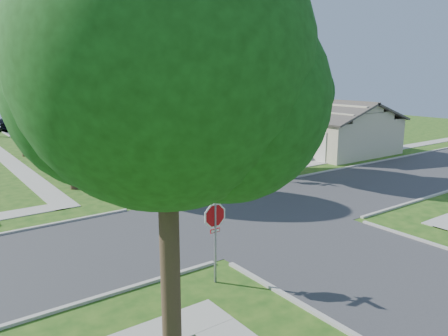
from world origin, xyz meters
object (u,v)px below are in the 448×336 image
Objects in this scene: tree_w_near at (67,77)px; tree_ne_corner at (282,85)px; car_driveway at (289,149)px; house_ne_near at (308,130)px; car_curb_west at (2,124)px; stop_sign_ne at (254,147)px; stop_sign_sw at (215,219)px; tree_sw_corner at (167,75)px; tree_e_far at (85,76)px; tree_e_mid at (135,73)px; tree_e_near at (214,83)px; house_ne_far at (196,114)px; car_curb_east at (101,132)px; tree_w_mid at (18,70)px.

tree_w_near is 12.02m from tree_ne_corner.
house_ne_near is at bearing -69.84° from car_driveway.
car_curb_west is at bearing 124.15° from house_ne_near.
stop_sign_ne is 35.51m from car_curb_west.
tree_sw_corner reaches higher than stop_sign_sw.
tree_sw_corner is at bearing -106.56° from tree_e_far.
tree_ne_corner is 1.88× the size of car_curb_west.
tree_e_mid is 2.28× the size of car_driveway.
tree_w_near reaches higher than stop_sign_ne.
tree_e_near is 9.41m from tree_w_near.
tree_sw_corner reaches higher than tree_e_near.
tree_e_near is 0.90× the size of tree_e_mid.
tree_e_far is 26.72m from car_driveway.
house_ne_far is at bearing 60.65° from tree_e_near.
car_curb_east is (-12.79, -3.14, -0.82)m from house_ne_far.
stop_sign_sw is 0.31× the size of tree_sw_corner.
car_curb_east is at bearing -100.79° from tree_e_far.
car_curb_east is (-1.55, -8.15, -5.28)m from tree_e_far.
tree_e_mid is 2.00× the size of car_curb_west.
tree_w_near is 29.10m from house_ne_far.
car_curb_east is 0.89× the size of car_curb_west.
tree_sw_corner is at bearing 122.74° from car_driveway.
tree_w_near is 19.36m from car_curb_east.
tree_e_near is 0.96× the size of tree_ne_corner.
tree_e_near is 25.00m from tree_e_far.
tree_sw_corner reaches higher than tree_ne_corner.
stop_sign_sw is 0.32× the size of tree_e_mid.
car_driveway is at bearing -37.33° from tree_w_mid.
tree_e_mid is at bearing 89.80° from stop_sign_ne.
tree_e_mid reaches higher than stop_sign_sw.
house_ne_far is (11.29, 24.30, -0.51)m from stop_sign_ne.
house_ne_far is (11.23, 7.99, -4.74)m from tree_e_mid.
tree_e_near is 31.70m from car_curb_west.
tree_e_far is at bearing 73.44° from tree_sw_corner.
house_ne_far is at bearing 146.25° from car_curb_west.
stop_sign_ne is at bearing 113.55° from car_driveway.
car_curb_east is (-8.30, 17.16, 0.03)m from car_driveway.
car_curb_east is at bearing 98.30° from tree_ne_corner.
stop_sign_sw is 26.09m from tree_w_mid.
stop_sign_sw is 0.34× the size of tree_e_far.
car_curb_west is at bearing 146.40° from tree_e_far.
tree_sw_corner is (-2.79, -16.00, 0.15)m from tree_w_near.
house_ne_near is at bearing 37.52° from tree_sw_corner.
tree_ne_corner is 22.42m from car_curb_east.
tree_w_near is at bearing 82.00° from car_driveway.
stop_sign_sw is 17.04m from tree_e_near.
tree_e_near is (0.05, 4.31, 3.61)m from stop_sign_ne.
tree_sw_corner is at bearing -95.70° from tree_w_mid.
stop_sign_ne is 26.80m from house_ne_far.
stop_sign_ne is at bearing 43.94° from tree_sw_corner.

